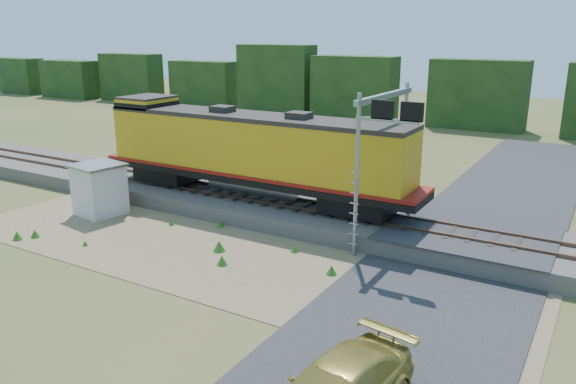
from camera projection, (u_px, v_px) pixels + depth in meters
The scene contains 10 objects.
ground at pixel (252, 268), 22.51m from camera, with size 140.00×140.00×0.00m, color #475123.
ballast at pixel (321, 217), 27.36m from camera, with size 70.00×5.00×0.80m, color slate.
rails at pixel (321, 208), 27.23m from camera, with size 70.00×1.54×0.16m.
dirt_shoulder at pixel (220, 253), 23.90m from camera, with size 26.00×8.00×0.03m, color #8C7754.
road at pixel (430, 299), 19.67m from camera, with size 7.00×66.00×0.86m.
tree_line_north at pixel (477, 98), 53.10m from camera, with size 130.00×3.00×6.50m.
weed_clumps at pixel (187, 250), 24.30m from camera, with size 15.00×6.20×0.56m, color #30651D, non-canonical shape.
locomotive at pixel (248, 150), 28.65m from camera, with size 18.13×2.77×4.68m.
shed at pixel (99, 189), 28.67m from camera, with size 2.57×2.57×2.68m.
signal_gantry at pixel (386, 129), 23.87m from camera, with size 2.70×6.20×6.82m.
Camera 1 is at (11.82, -17.17, 9.13)m, focal length 35.00 mm.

